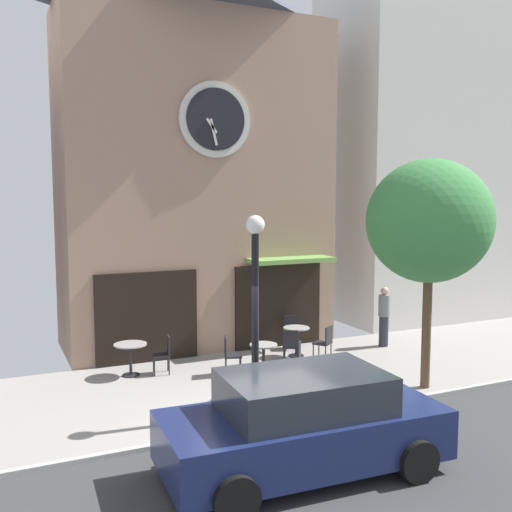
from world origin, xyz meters
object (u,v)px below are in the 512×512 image
Objects in this scene: cafe_chair_left_end at (291,329)px; cafe_chair_outer at (291,344)px; street_lamp at (255,314)px; cafe_chair_mid_row at (165,351)px; cafe_table_near_door at (296,336)px; cafe_chair_corner at (325,340)px; cafe_chair_near_lamp at (229,352)px; cafe_chair_facing_wall at (295,358)px; parked_car_navy at (304,424)px; street_tree at (430,222)px; cafe_table_rightmost at (130,352)px; pedestrian_grey at (384,316)px; cafe_table_leftmost at (264,354)px.

cafe_chair_outer is at bearing -118.34° from cafe_chair_left_end.
street_lamp is 4.26× the size of cafe_chair_mid_row.
cafe_table_near_door is at bearing 50.31° from street_lamp.
street_lamp is at bearing -141.03° from cafe_chair_corner.
cafe_chair_facing_wall is at bearing -42.28° from cafe_chair_near_lamp.
parked_car_navy reaches higher than cafe_chair_facing_wall.
street_tree is at bearing -55.59° from cafe_chair_outer.
cafe_chair_corner is (3.13, 2.53, -1.42)m from street_lamp.
cafe_chair_facing_wall is 0.21× the size of parked_car_navy.
cafe_chair_mid_row is 1.54m from cafe_chair_near_lamp.
cafe_table_rightmost is 6.01m from parked_car_navy.
parked_car_navy is (-5.72, -5.58, -0.10)m from pedestrian_grey.
cafe_chair_facing_wall is at bearing -114.31° from cafe_chair_outer.
cafe_chair_facing_wall is (-1.48, -1.09, 0.00)m from cafe_chair_corner.
street_lamp is 2.61m from cafe_chair_facing_wall.
street_lamp is 4.01m from cafe_table_rightmost.
street_tree is 5.53× the size of cafe_chair_mid_row.
street_lamp is 0.77× the size of street_tree.
cafe_table_rightmost is at bearing 154.88° from cafe_table_leftmost.
street_tree is 5.41m from cafe_chair_near_lamp.
cafe_chair_corner reaches higher than cafe_table_rightmost.
cafe_table_leftmost is 4.79m from parked_car_navy.
cafe_table_rightmost is at bearing 102.58° from parked_car_navy.
pedestrian_grey reaches higher than cafe_chair_facing_wall.
cafe_table_rightmost is at bearing 157.47° from cafe_chair_near_lamp.
cafe_chair_outer is at bearing 27.31° from cafe_table_leftmost.
cafe_chair_left_end and cafe_chair_near_lamp have the same top height.
cafe_chair_facing_wall reaches higher than cafe_table_near_door.
street_tree is at bearing -36.75° from cafe_chair_near_lamp.
cafe_chair_near_lamp is at bearing -177.18° from cafe_chair_outer.
cafe_table_leftmost is at bearing -25.12° from cafe_table_rightmost.
street_tree is 5.53× the size of cafe_chair_near_lamp.
cafe_table_rightmost is 3.82m from cafe_chair_facing_wall.
cafe_table_leftmost is 2.02m from cafe_chair_corner.
cafe_chair_corner is 1.00× the size of cafe_chair_facing_wall.
street_tree is 4.23m from cafe_chair_facing_wall.
cafe_chair_corner is at bearing -55.82° from cafe_table_near_door.
cafe_chair_near_lamp is 2.64m from cafe_chair_corner.
cafe_chair_outer is at bearing -128.54° from cafe_table_near_door.
street_lamp is 4.38m from street_tree.
cafe_chair_left_end is 1.50m from cafe_chair_corner.
cafe_chair_mid_row is (0.77, -0.15, -0.03)m from cafe_table_rightmost.
cafe_chair_outer is (1.68, 0.08, 0.00)m from cafe_chair_near_lamp.
street_lamp is at bearing -138.84° from cafe_chair_facing_wall.
cafe_table_leftmost is at bearing -152.69° from cafe_chair_outer.
cafe_chair_corner is at bearing -165.71° from pedestrian_grey.
pedestrian_grey reaches higher than parked_car_navy.
cafe_chair_outer is at bearing -12.09° from cafe_chair_mid_row.
cafe_table_near_door is (4.31, -0.17, -0.02)m from cafe_table_rightmost.
cafe_chair_outer is 0.21× the size of parked_car_navy.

